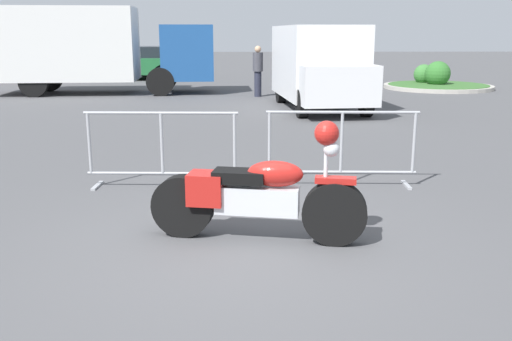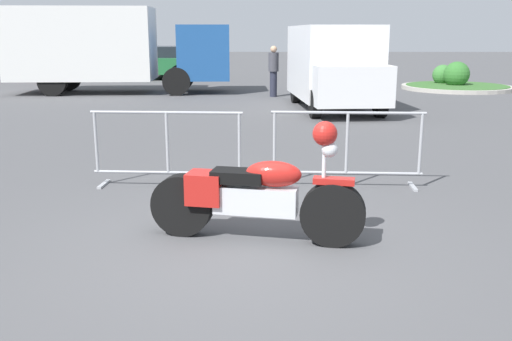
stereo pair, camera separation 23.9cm
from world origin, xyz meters
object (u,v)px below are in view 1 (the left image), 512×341
at_px(parked_car_green, 152,62).
at_px(parked_car_silver, 96,62).
at_px(crowd_barrier_far, 341,148).
at_px(box_truck, 90,47).
at_px(delivery_van, 319,64).
at_px(parked_car_red, 40,63).
at_px(pedestrian, 258,69).
at_px(motorcycle, 257,195).
at_px(crowd_barrier_near, 162,149).

bearing_deg(parked_car_green, parked_car_silver, 92.03).
bearing_deg(crowd_barrier_far, box_truck, 117.40).
xyz_separation_m(delivery_van, parked_car_red, (-11.71, 11.49, -0.53)).
bearing_deg(pedestrian, delivery_van, -58.04).
bearing_deg(box_truck, delivery_van, -32.67).
xyz_separation_m(box_truck, parked_car_silver, (-1.60, 7.31, -0.90)).
bearing_deg(parked_car_green, delivery_van, -151.01).
xyz_separation_m(parked_car_silver, pedestrian, (7.45, -8.49, 0.18)).
height_order(motorcycle, delivery_van, delivery_van).
bearing_deg(parked_car_green, motorcycle, -168.96).
height_order(parked_car_red, parked_car_green, parked_car_green).
distance_m(crowd_barrier_far, pedestrian, 11.63).
xyz_separation_m(box_truck, delivery_van, (7.47, -4.24, -0.39)).
distance_m(crowd_barrier_near, delivery_van, 9.20).
relative_size(motorcycle, box_truck, 0.29).
relative_size(crowd_barrier_far, parked_car_red, 0.51).
height_order(parked_car_red, pedestrian, pedestrian).
bearing_deg(crowd_barrier_near, box_truck, 107.87).
relative_size(delivery_van, parked_car_green, 1.18).
distance_m(crowd_barrier_near, parked_car_silver, 20.89).
xyz_separation_m(crowd_barrier_near, pedestrian, (1.73, 11.60, 0.37)).
distance_m(motorcycle, crowd_barrier_far, 2.47).
bearing_deg(parked_car_green, parked_car_red, 91.71).
distance_m(crowd_barrier_near, parked_car_red, 21.70).
bearing_deg(delivery_van, parked_car_green, -156.26).
distance_m(motorcycle, delivery_van, 10.90).
distance_m(box_truck, parked_car_silver, 7.54).
height_order(motorcycle, crowd_barrier_far, motorcycle).
distance_m(motorcycle, box_truck, 15.88).
bearing_deg(crowd_barrier_far, delivery_van, 84.30).
bearing_deg(box_truck, parked_car_silver, 99.20).
relative_size(crowd_barrier_far, parked_car_silver, 0.49).
relative_size(crowd_barrier_near, parked_car_green, 0.49).
bearing_deg(parked_car_green, pedestrian, -150.69).
distance_m(box_truck, parked_car_red, 8.45).
height_order(delivery_van, parked_car_silver, delivery_van).
bearing_deg(box_truck, crowd_barrier_far, -65.72).
bearing_deg(parked_car_silver, parked_car_green, -87.97).
xyz_separation_m(motorcycle, delivery_van, (2.10, 10.67, 0.75)).
bearing_deg(parked_car_silver, delivery_van, -141.78).
height_order(parked_car_green, pedestrian, pedestrian).
bearing_deg(parked_car_green, box_truck, 172.03).
distance_m(crowd_barrier_near, parked_car_green, 20.41).
distance_m(parked_car_silver, pedestrian, 11.30).
xyz_separation_m(delivery_van, pedestrian, (-1.62, 3.05, -0.32)).
xyz_separation_m(crowd_barrier_far, parked_car_green, (-5.58, 20.18, 0.20)).
relative_size(box_truck, parked_car_silver, 1.81).
distance_m(motorcycle, pedestrian, 13.74).
xyz_separation_m(motorcycle, box_truck, (-5.37, 14.91, 1.15)).
distance_m(crowd_barrier_far, delivery_van, 8.61).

